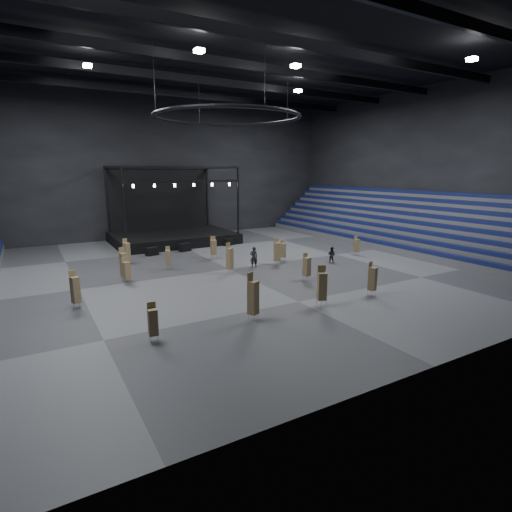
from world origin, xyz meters
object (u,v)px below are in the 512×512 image
flight_case_mid (185,247)px  crew_member (332,255)px  chair_stack_1 (283,250)px  chair_stack_7 (307,266)px  chair_stack_11 (168,258)px  chair_stack_10 (124,264)px  chair_stack_0 (213,247)px  chair_stack_6 (372,278)px  chair_stack_12 (75,289)px  chair_stack_8 (322,285)px  flight_case_right (229,242)px  chair_stack_5 (357,245)px  chair_stack_4 (126,270)px  chair_stack_13 (230,258)px  stage (171,230)px  man_center (254,257)px  chair_stack_9 (153,321)px  chair_stack_3 (127,251)px  chair_stack_14 (253,297)px  chair_stack_2 (277,251)px  flight_case_left (152,251)px

flight_case_mid → crew_member: (10.19, -12.40, 0.34)m
chair_stack_1 → chair_stack_7: size_ratio=0.92×
chair_stack_11 → chair_stack_10: bearing=-134.9°
chair_stack_0 → chair_stack_6: size_ratio=0.92×
chair_stack_12 → chair_stack_8: bearing=-49.9°
flight_case_right → chair_stack_5: chair_stack_5 is taller
flight_case_mid → chair_stack_4: 13.26m
chair_stack_4 → chair_stack_7: size_ratio=0.95×
chair_stack_11 → chair_stack_13: bearing=-23.1°
stage → crew_member: (9.55, -18.91, -0.67)m
stage → chair_stack_12: (-13.12, -20.70, -0.17)m
man_center → chair_stack_9: bearing=62.2°
chair_stack_9 → man_center: (12.48, 11.43, -0.16)m
chair_stack_3 → chair_stack_4: chair_stack_3 is taller
chair_stack_11 → crew_member: 15.28m
flight_case_right → chair_stack_1: bearing=-84.5°
chair_stack_0 → chair_stack_6: bearing=-61.9°
chair_stack_1 → chair_stack_10: 15.00m
flight_case_mid → chair_stack_12: bearing=-131.3°
stage → flight_case_right: bearing=-49.0°
chair_stack_7 → crew_member: bearing=21.8°
chair_stack_7 → man_center: bearing=92.5°
chair_stack_7 → chair_stack_14: 9.74m
flight_case_right → chair_stack_6: 22.45m
chair_stack_14 → crew_member: (13.92, 9.32, -0.70)m
chair_stack_0 → crew_member: chair_stack_0 is taller
chair_stack_0 → crew_member: 11.60m
chair_stack_2 → chair_stack_12: (-17.63, -3.60, -0.04)m
chair_stack_0 → chair_stack_7: 11.53m
chair_stack_0 → chair_stack_1: size_ratio=1.10×
stage → chair_stack_4: stage is taller
chair_stack_8 → chair_stack_12: chair_stack_8 is taller
chair_stack_12 → flight_case_mid: bearing=27.3°
stage → chair_stack_1: stage is taller
flight_case_left → chair_stack_9: 22.12m
chair_stack_4 → chair_stack_6: chair_stack_6 is taller
chair_stack_14 → chair_stack_3: bearing=75.3°
flight_case_right → chair_stack_10: bearing=-145.6°
chair_stack_3 → chair_stack_6: bearing=-78.1°
chair_stack_5 → chair_stack_7: bearing=-153.6°
chair_stack_5 → chair_stack_7: size_ratio=0.91×
chair_stack_0 → chair_stack_5: size_ratio=1.11×
flight_case_right → chair_stack_11: chair_stack_11 is taller
chair_stack_9 → chair_stack_0: bearing=62.0°
chair_stack_1 → chair_stack_7: chair_stack_7 is taller
flight_case_mid → chair_stack_4: bearing=-129.6°
chair_stack_2 → chair_stack_13: size_ratio=0.96×
chair_stack_7 → chair_stack_8: size_ratio=0.83×
man_center → chair_stack_2: bearing=-167.9°
chair_stack_9 → crew_member: 21.90m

